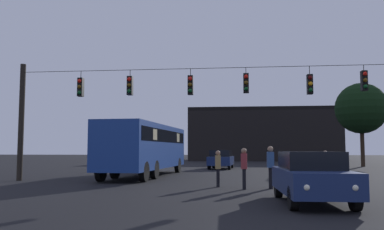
% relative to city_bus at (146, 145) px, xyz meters
% --- Properties ---
extents(ground_plane, '(168.00, 168.00, 0.00)m').
position_rel_city_bus_xyz_m(ground_plane, '(4.32, 5.98, -1.87)').
color(ground_plane, black).
rests_on(ground_plane, ground).
extents(overhead_signal_span, '(20.21, 0.44, 6.00)m').
position_rel_city_bus_xyz_m(overhead_signal_span, '(4.38, -4.06, 1.85)').
color(overhead_signal_span, black).
rests_on(overhead_signal_span, ground).
extents(city_bus, '(3.14, 11.13, 3.00)m').
position_rel_city_bus_xyz_m(city_bus, '(0.00, 0.00, 0.00)').
color(city_bus, navy).
rests_on(city_bus, ground).
extents(car_near_right, '(1.93, 4.38, 1.52)m').
position_rel_city_bus_xyz_m(car_near_right, '(7.54, -11.22, -1.07)').
color(car_near_right, navy).
rests_on(car_near_right, ground).
extents(car_far_left, '(2.10, 4.43, 1.52)m').
position_rel_city_bus_xyz_m(car_far_left, '(4.11, 9.51, -1.07)').
color(car_far_left, navy).
rests_on(car_far_left, ground).
extents(pedestrian_crossing_left, '(0.25, 0.37, 1.64)m').
position_rel_city_bus_xyz_m(pedestrian_crossing_left, '(5.64, -7.32, -0.94)').
color(pedestrian_crossing_left, black).
rests_on(pedestrian_crossing_left, ground).
extents(pedestrian_crossing_center, '(0.34, 0.42, 1.54)m').
position_rel_city_bus_xyz_m(pedestrian_crossing_center, '(9.38, -4.58, -1.01)').
color(pedestrian_crossing_center, black).
rests_on(pedestrian_crossing_center, ground).
extents(pedestrian_crossing_right, '(0.25, 0.37, 1.54)m').
position_rel_city_bus_xyz_m(pedestrian_crossing_right, '(4.56, -6.35, -1.01)').
color(pedestrian_crossing_right, black).
rests_on(pedestrian_crossing_right, ground).
extents(pedestrian_near_bus, '(0.27, 0.38, 1.72)m').
position_rel_city_bus_xyz_m(pedestrian_near_bus, '(6.72, -6.89, -0.89)').
color(pedestrian_near_bus, black).
rests_on(pedestrian_near_bus, ground).
extents(corner_building, '(20.60, 8.71, 7.31)m').
position_rel_city_bus_xyz_m(corner_building, '(9.14, 34.78, 1.79)').
color(corner_building, black).
rests_on(corner_building, ground).
extents(tree_left_silhouette, '(4.72, 4.72, 7.74)m').
position_rel_city_bus_xyz_m(tree_left_silhouette, '(16.94, 15.06, 3.50)').
color(tree_left_silhouette, '#2D2116').
rests_on(tree_left_silhouette, ground).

